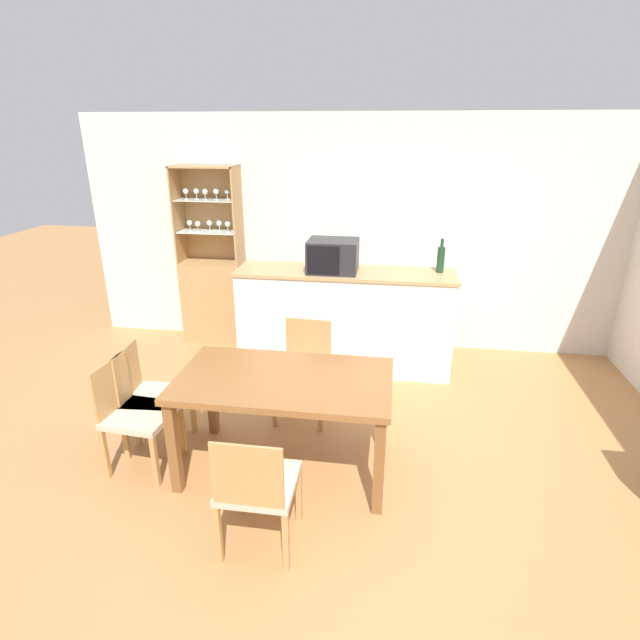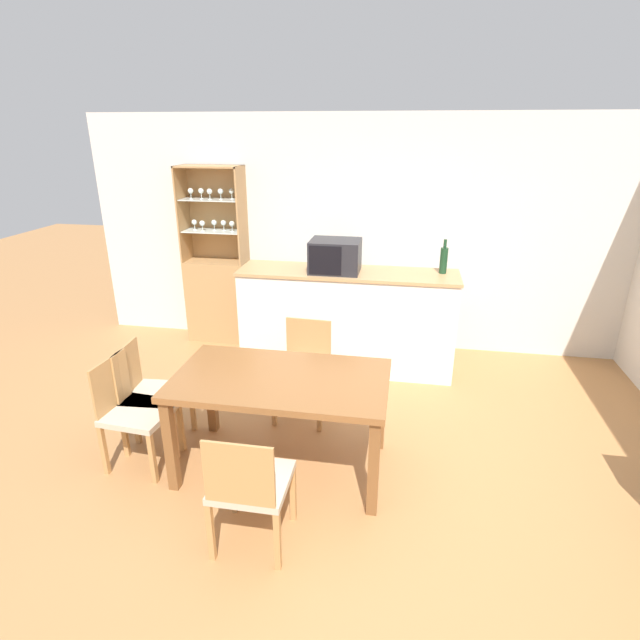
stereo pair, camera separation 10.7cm
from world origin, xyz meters
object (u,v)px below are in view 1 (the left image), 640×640
Objects in this scene: dining_chair_side_left_far at (152,396)px; wine_bottle at (441,259)px; display_cabinet at (214,289)px; microwave at (333,256)px; dining_chair_head_near at (257,486)px; dining_chair_side_left_near at (136,414)px; dining_table at (284,389)px; dining_chair_head_far at (304,369)px.

wine_bottle is (2.27, 1.74, 0.75)m from dining_chair_side_left_far.
display_cabinet is 4.11× the size of microwave.
dining_chair_side_left_near is at bearing 149.47° from dining_chair_head_near.
display_cabinet is 1.33× the size of dining_table.
dining_chair_head_far is (1.34, -1.52, -0.19)m from display_cabinet.
microwave is at bearing 151.54° from dining_chair_side_left_near.
dining_table is 1.12m from dining_chair_side_left_far.
wine_bottle is at bearing 6.84° from microwave.
microwave is (0.12, 2.51, 0.77)m from dining_chair_head_near.
wine_bottle is (2.52, -0.41, 0.56)m from display_cabinet.
display_cabinet is 2.40× the size of dining_chair_head_far.
microwave reaches higher than dining_chair_side_left_far.
wine_bottle reaches higher than microwave.
dining_chair_head_near is 2.98m from wine_bottle.
wine_bottle reaches higher than dining_chair_head_near.
wine_bottle is at bearing 123.31° from dining_chair_side_left_far.
microwave is at bearing -93.53° from dining_chair_head_far.
dining_chair_side_left_far is at bearing 33.87° from dining_chair_head_far.
dining_table is 1.81× the size of dining_chair_side_left_near.
dining_chair_side_left_near and dining_chair_head_near have the same top height.
dining_table is 0.80m from dining_chair_head_far.
dining_chair_head_far is 1.53m from dining_chair_head_near.
dining_chair_head_far is (1.09, 0.89, 0.00)m from dining_chair_side_left_near.
display_cabinet is 2.40× the size of dining_chair_side_left_far.
dining_chair_side_left_far is 1.00× the size of dining_chair_head_near.
microwave is (1.47, -0.54, 0.58)m from display_cabinet.
dining_chair_side_left_far is at bearing -83.35° from display_cabinet.
dining_table is 1.83m from microwave.
dining_chair_side_left_far is at bearing -142.50° from wine_bottle.
dining_chair_head_near is 2.62m from microwave.
dining_chair_head_near is at bearing -66.24° from display_cabinet.
dining_chair_side_left_near is 2.49× the size of wine_bottle.
dining_table is at bearing 93.36° from dining_chair_head_far.
dining_chair_side_left_near is at bearing 42.76° from dining_chair_head_far.
dining_table is 1.81× the size of dining_chair_head_near.
dining_table is at bearing 89.86° from dining_chair_head_near.
dining_chair_side_left_far is 1.71× the size of microwave.
dining_chair_head_near is at bearing -92.84° from microwave.
dining_chair_side_left_far is (-1.09, -0.64, 0.00)m from dining_chair_head_far.
dining_chair_head_far is 2.49× the size of wine_bottle.
dining_chair_side_left_near and dining_chair_side_left_far have the same top height.
dining_chair_head_far is 1.25m from microwave.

